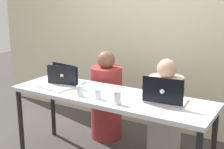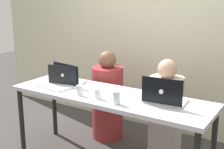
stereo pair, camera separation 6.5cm
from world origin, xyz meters
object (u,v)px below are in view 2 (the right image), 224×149
at_px(laptop_back_left, 67,80).
at_px(water_glass_left, 80,91).
at_px(person_on_left, 108,100).
at_px(person_on_right, 165,113).
at_px(water_glass_right, 117,99).
at_px(water_glass_center, 98,95).
at_px(laptop_back_right, 164,97).
at_px(laptop_front_left, 59,82).

height_order(laptop_back_left, water_glass_left, laptop_back_left).
distance_m(person_on_left, person_on_right, 0.73).
height_order(water_glass_right, water_glass_center, water_glass_right).
bearing_deg(laptop_back_right, person_on_right, -75.38).
height_order(laptop_back_left, laptop_front_left, laptop_front_left).
bearing_deg(water_glass_left, laptop_back_right, 17.00).
xyz_separation_m(laptop_back_left, laptop_front_left, (-0.00, -0.11, 0.00)).
bearing_deg(laptop_back_left, laptop_front_left, 76.51).
distance_m(laptop_back_left, water_glass_center, 0.60).
bearing_deg(laptop_front_left, person_on_left, 78.98).
relative_size(person_on_right, laptop_front_left, 2.80).
relative_size(person_on_left, water_glass_right, 9.00).
xyz_separation_m(laptop_back_right, laptop_front_left, (-1.11, -0.10, -0.00)).
bearing_deg(water_glass_left, water_glass_center, 4.27).
bearing_deg(laptop_back_left, laptop_back_right, 166.52).
xyz_separation_m(laptop_back_left, laptop_back_right, (1.11, -0.01, 0.01)).
xyz_separation_m(laptop_front_left, water_glass_left, (0.36, -0.12, -0.01)).
bearing_deg(water_glass_left, laptop_back_left, 146.61).
distance_m(person_on_right, water_glass_center, 0.86).
bearing_deg(water_glass_right, water_glass_left, 177.36).
relative_size(person_on_left, laptop_back_right, 2.75).
bearing_deg(water_glass_right, person_on_right, 78.00).
relative_size(person_on_right, water_glass_center, 11.37).
height_order(laptop_front_left, water_glass_left, laptop_front_left).
bearing_deg(water_glass_right, laptop_back_right, 36.59).
relative_size(person_on_right, water_glass_left, 10.44).
distance_m(laptop_front_left, water_glass_center, 0.57).
bearing_deg(laptop_front_left, laptop_back_right, 13.48).
bearing_deg(water_glass_left, person_on_right, 51.30).
relative_size(laptop_front_left, water_glass_center, 4.07).
distance_m(person_on_left, laptop_front_left, 0.70).
distance_m(person_on_left, water_glass_right, 0.99).
distance_m(laptop_back_right, laptop_front_left, 1.12).
bearing_deg(laptop_back_right, laptop_front_left, -0.31).
height_order(person_on_right, laptop_back_right, person_on_right).
bearing_deg(laptop_back_right, water_glass_center, 15.46).
bearing_deg(laptop_front_left, water_glass_center, -3.11).
bearing_deg(water_glass_center, laptop_back_right, 21.14).
distance_m(person_on_right, water_glass_right, 0.82).
xyz_separation_m(person_on_right, water_glass_right, (-0.16, -0.73, 0.34)).
relative_size(person_on_right, water_glass_right, 8.87).
height_order(person_on_left, water_glass_center, person_on_left).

